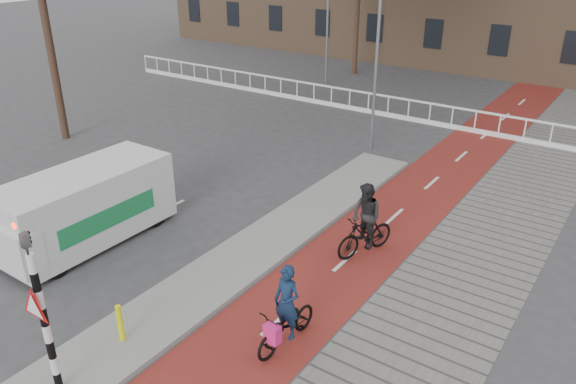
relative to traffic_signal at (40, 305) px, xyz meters
The scene contains 14 objects.
ground 2.90m from the traffic_signal, 73.47° to the left, with size 120.00×120.00×0.00m, color #38383A.
bike_lane 12.36m from the traffic_signal, 80.09° to the left, with size 2.50×60.00×0.01m, color maroon.
sidewalk 13.13m from the traffic_signal, 67.82° to the left, with size 3.00×60.00×0.01m, color slate.
curb_island 6.32m from the traffic_signal, 90.95° to the left, with size 1.80×16.00×0.12m, color gray.
traffic_signal is the anchor object (origin of this frame).
bollard 2.16m from the traffic_signal, 94.03° to the left, with size 0.12×0.12×0.83m, color #EFED0D.
cyclist_near 4.62m from the traffic_signal, 52.42° to the left, with size 0.73×1.81×1.86m.
cyclist_far 8.06m from the traffic_signal, 73.04° to the left, with size 1.14×1.91×1.98m.
van 5.86m from the traffic_signal, 136.68° to the left, with size 1.95×4.74×2.03m.
railing 19.60m from the traffic_signal, 103.02° to the left, with size 28.00×0.10×0.99m.
tree_left 15.13m from the traffic_signal, 143.86° to the left, with size 0.31×0.31×8.39m, color #321E16.
tree_mid 27.02m from the traffic_signal, 106.84° to the left, with size 0.30×0.30×7.40m, color #321E16.
streetlight_near 15.02m from the traffic_signal, 94.34° to the left, with size 0.12×0.12×8.14m, color slate.
streetlight_left 24.17m from the traffic_signal, 109.27° to the left, with size 0.12×0.12×7.28m, color slate.
Camera 1 is at (7.32, -6.07, 7.78)m, focal length 35.00 mm.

